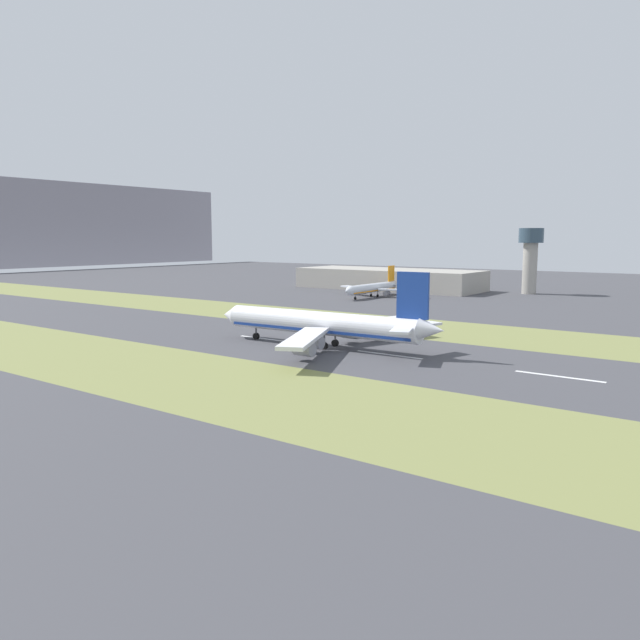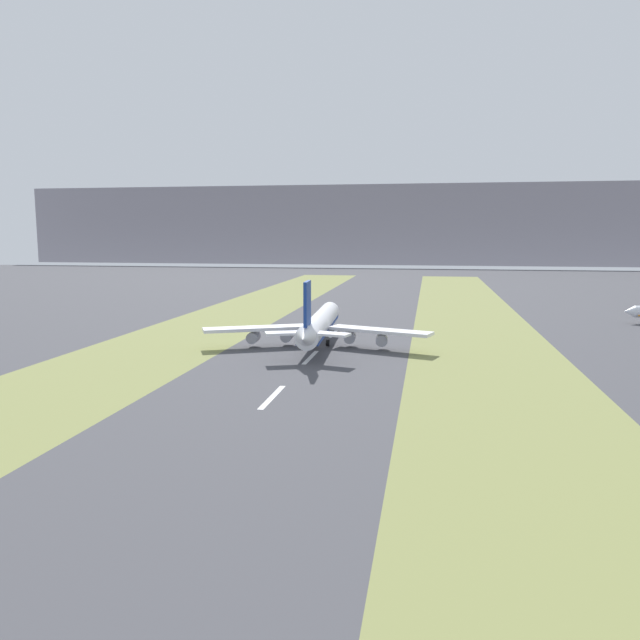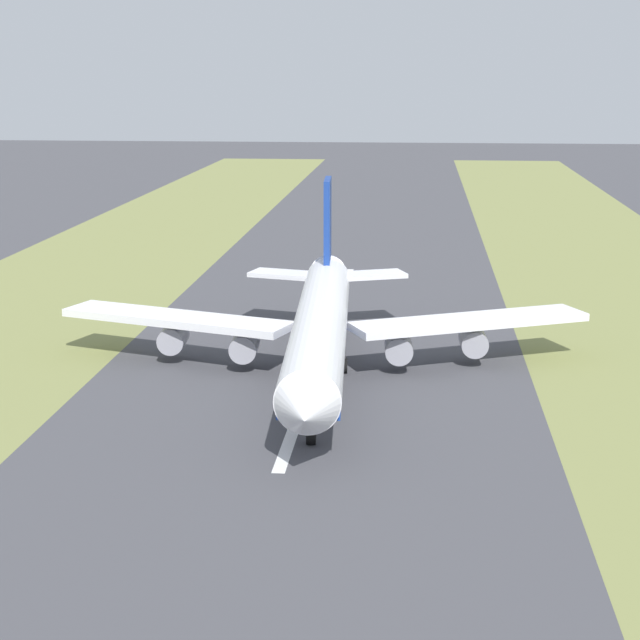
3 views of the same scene
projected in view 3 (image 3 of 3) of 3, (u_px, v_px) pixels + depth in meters
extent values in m
plane|color=#424247|center=(314.00, 372.00, 124.54)|extent=(800.00, 800.00, 0.00)
cube|color=silver|center=(347.00, 279.00, 179.49)|extent=(1.20, 18.00, 0.01)
cube|color=silver|center=(326.00, 337.00, 140.72)|extent=(1.20, 18.00, 0.01)
cube|color=silver|center=(290.00, 439.00, 101.95)|extent=(1.20, 18.00, 0.01)
cylinder|color=white|center=(320.00, 327.00, 119.82)|extent=(8.96, 56.24, 6.00)
cone|color=white|center=(306.00, 412.00, 90.16)|extent=(6.14, 5.30, 5.88)
cone|color=white|center=(329.00, 269.00, 149.79)|extent=(5.41, 6.26, 5.10)
cube|color=navy|center=(320.00, 341.00, 120.20)|extent=(8.54, 53.99, 0.70)
cube|color=white|center=(470.00, 321.00, 126.38)|extent=(28.81, 17.71, 0.90)
cube|color=white|center=(176.00, 319.00, 127.72)|extent=(29.38, 15.10, 0.90)
cylinder|color=#93939E|center=(399.00, 348.00, 124.14)|extent=(3.45, 4.96, 3.20)
cylinder|color=#93939E|center=(473.00, 341.00, 127.20)|extent=(3.45, 4.96, 3.20)
cylinder|color=#93939E|center=(244.00, 346.00, 124.83)|extent=(3.45, 4.96, 3.20)
cylinder|color=#93939E|center=(173.00, 338.00, 128.58)|extent=(3.45, 4.96, 3.20)
cube|color=navy|center=(328.00, 220.00, 143.17)|extent=(1.22, 8.03, 11.00)
cube|color=white|center=(368.00, 275.00, 144.67)|extent=(10.91, 7.70, 0.60)
cube|color=white|center=(287.00, 274.00, 145.09)|extent=(10.80, 6.83, 0.60)
cylinder|color=#59595E|center=(311.00, 419.00, 99.97)|extent=(0.50, 0.50, 3.20)
cylinder|color=black|center=(311.00, 435.00, 100.34)|extent=(0.99, 1.85, 1.80)
cylinder|color=#59595E|center=(343.00, 352.00, 123.49)|extent=(0.50, 0.50, 3.20)
cylinder|color=black|center=(343.00, 365.00, 123.86)|extent=(0.99, 1.85, 1.80)
cylinder|color=#59595E|center=(299.00, 352.00, 123.69)|extent=(0.50, 0.50, 3.20)
cylinder|color=black|center=(299.00, 365.00, 124.06)|extent=(0.99, 1.85, 1.80)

